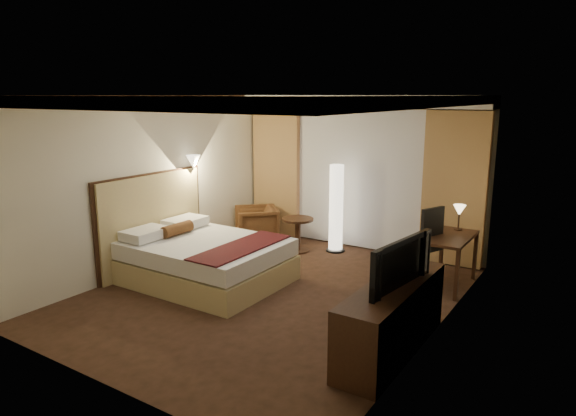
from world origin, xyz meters
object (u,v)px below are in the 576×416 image
Objects in this scene: bed at (207,261)px; armchair at (256,223)px; office_chair at (419,244)px; dresser at (392,318)px; desk at (449,261)px; side_table at (298,235)px; television at (392,254)px; floor_lamp at (336,208)px.

bed is 2.89× the size of armchair.
office_chair is 2.28m from dresser.
office_chair reaches higher than desk.
armchair is at bearing 145.40° from dresser.
bed is 2.10m from armchair.
side_table is 0.52× the size of television.
armchair is 4.49m from television.
floor_lamp reaches higher than armchair.
bed is 2.58m from floor_lamp.
armchair is at bearing 178.69° from side_table.
armchair is (-0.58, 2.02, 0.06)m from bed.
bed is 3.20m from television.
dresser is (2.75, -2.51, 0.08)m from side_table.
television reaches higher than bed.
floor_lamp reaches higher than television.
bed is 3.51m from desk.
office_chair is (1.73, -0.67, -0.20)m from floor_lamp.
desk is at bearing 30.02° from bed.
desk is at bearing 91.26° from dresser.
dresser is (0.48, -2.22, -0.20)m from office_chair.
television is at bearing 180.00° from dresser.
dresser is at bearing 11.87° from armchair.
floor_lamp is (0.55, 0.38, 0.47)m from side_table.
armchair is 1.56m from floor_lamp.
dresser is (0.05, -2.27, 0.00)m from desk.
desk reaches higher than bed.
television is (3.06, -0.52, 0.77)m from bed.
armchair is 0.92m from side_table.
side_table is at bearing 55.03° from television.
side_table is at bearing 80.37° from bed.
floor_lamp is at bearing -178.69° from office_chair.
armchair is 0.65× the size of television.
floor_lamp reaches higher than bed.
side_table is 2.72m from desk.
television reaches higher than armchair.
dresser is at bearing -9.46° from bed.
television reaches higher than desk.
dresser is (3.67, -2.53, -0.00)m from armchair.
floor_lamp is 3.63m from television.
office_chair reaches higher than dresser.
television is (2.72, -2.51, 0.79)m from side_table.
floor_lamp reaches higher than side_table.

